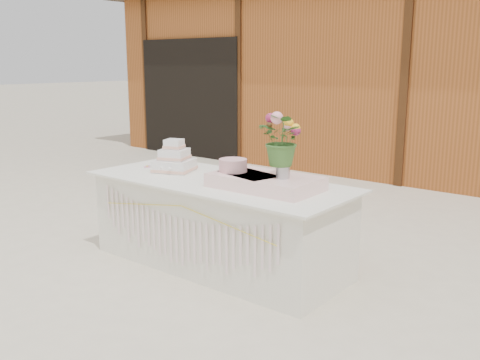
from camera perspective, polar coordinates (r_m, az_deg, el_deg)
ground at (r=4.84m, az=-2.25°, el=-8.95°), size 80.00×80.00×0.00m
barn at (r=9.85m, az=21.61°, el=11.06°), size 12.60×4.60×3.30m
cake_table at (r=4.71m, az=-2.33°, el=-4.58°), size 2.40×1.00×0.77m
wedding_cake at (r=5.01m, az=-7.00°, el=2.08°), size 0.43×0.43×0.30m
pink_cake_stand at (r=4.43m, az=-0.75°, el=1.04°), size 0.30×0.30×0.22m
satin_runner at (r=4.30m, az=2.72°, el=-0.20°), size 0.88×0.52×0.11m
flower_vase at (r=4.17m, az=4.61°, el=1.16°), size 0.11×0.11×0.15m
bouquet at (r=4.12m, az=4.67°, el=4.97°), size 0.39×0.35×0.41m
loose_flowers at (r=5.38m, az=-9.34°, el=1.71°), size 0.15×0.33×0.02m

